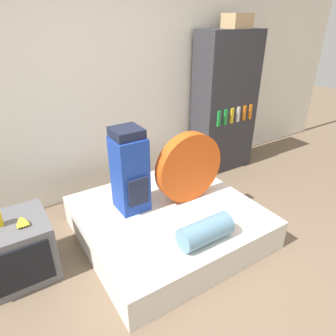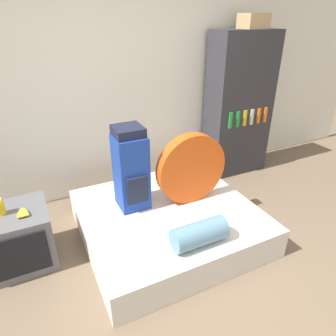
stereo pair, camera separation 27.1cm
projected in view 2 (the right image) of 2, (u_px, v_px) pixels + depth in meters
ground_plane at (198, 303)px, 2.31m from camera, size 16.00×16.00×0.00m
wall_back at (109, 84)px, 3.34m from camera, size 8.00×0.05×2.60m
bed at (168, 221)px, 2.99m from camera, size 1.62×1.55×0.30m
backpack at (131, 169)px, 2.81m from camera, size 0.28×0.33×0.81m
tent_bag at (191, 169)px, 2.91m from camera, size 0.71×0.12×0.71m
sleeping_roll at (199, 234)px, 2.43m from camera, size 0.47×0.20×0.20m
television at (20, 237)px, 2.60m from camera, size 0.53×0.55×0.52m
canister at (0, 207)px, 2.44m from camera, size 0.07×0.07×0.15m
banana_bunch at (23, 212)px, 2.46m from camera, size 0.11×0.15×0.03m
bookshelf at (239, 106)px, 3.93m from camera, size 0.84×0.42×1.84m
cardboard_box at (254, 21)px, 3.47m from camera, size 0.30×0.25×0.17m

